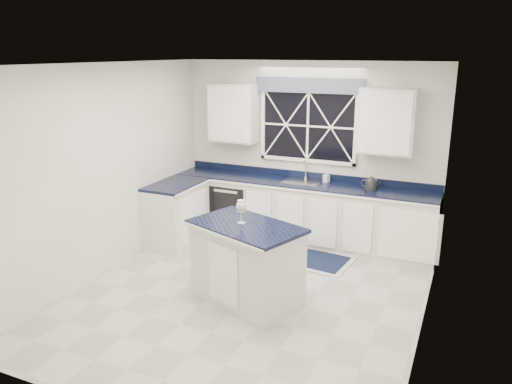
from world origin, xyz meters
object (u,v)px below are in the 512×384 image
at_px(kettle, 371,183).
at_px(soap_bottle, 326,177).
at_px(island, 246,263).
at_px(dishwasher, 235,207).
at_px(faucet, 305,169).
at_px(wine_glass, 241,207).

distance_m(kettle, soap_bottle, 0.70).
height_order(island, kettle, kettle).
distance_m(dishwasher, faucet, 1.31).
distance_m(island, kettle, 2.34).
bearing_deg(faucet, island, -88.77).
bearing_deg(island, wine_glass, -175.53).
bearing_deg(kettle, faucet, 177.59).
height_order(wine_glass, soap_bottle, wine_glass).
relative_size(dishwasher, soap_bottle, 4.70).
bearing_deg(dishwasher, kettle, 0.21).
height_order(kettle, wine_glass, wine_glass).
height_order(dishwasher, faucet, faucet).
height_order(island, wine_glass, wine_glass).
bearing_deg(dishwasher, island, -60.69).
relative_size(dishwasher, island, 0.56).
bearing_deg(faucet, soap_bottle, -7.41).
xyz_separation_m(faucet, soap_bottle, (0.35, -0.04, -0.07)).
height_order(faucet, kettle, faucet).
xyz_separation_m(kettle, wine_glass, (-1.06, -2.03, 0.10)).
height_order(kettle, soap_bottle, kettle).
xyz_separation_m(faucet, island, (0.05, -2.24, -0.62)).
bearing_deg(island, soap_bottle, 102.24).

